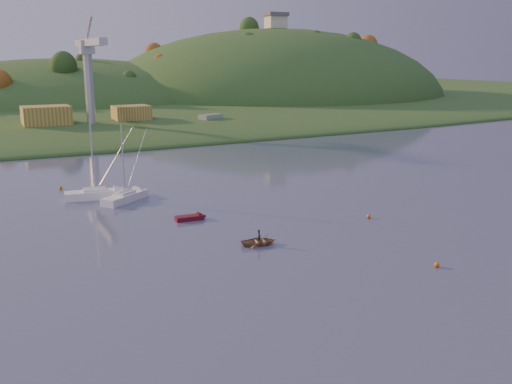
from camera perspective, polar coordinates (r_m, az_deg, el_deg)
name	(u,v)px	position (r m, az deg, el deg)	size (l,w,h in m)	color
ground	(462,371)	(39.14, 19.88, -16.47)	(500.00, 500.00, 0.00)	#3E4365
far_shore	(32,103)	(254.43, -21.48, 8.30)	(620.00, 220.00, 1.50)	#2F5321
shore_slope	(56,118)	(190.13, -19.35, 7.01)	(640.00, 150.00, 7.00)	#2F5321
hill_center	(65,106)	(235.92, -18.52, 8.20)	(140.00, 120.00, 36.00)	#2F5321
hill_right	(275,101)	(249.45, 1.93, 9.13)	(150.00, 130.00, 60.00)	#2F5321
hilltop_house	(276,20)	(249.14, 2.00, 16.81)	(9.00, 7.00, 6.45)	beige
hillside_trees	(47,112)	(209.87, -20.14, 7.50)	(280.00, 50.00, 32.00)	#1E4017
wharf	(103,128)	(148.73, -15.08, 6.17)	(42.00, 16.00, 2.40)	slate
shed_west	(46,116)	(147.18, -20.22, 7.14)	(11.00, 8.00, 4.80)	olive
shed_east	(131,113)	(152.17, -12.35, 7.69)	(9.00, 7.00, 4.00)	olive
dock_crane	(89,63)	(143.53, -16.35, 12.24)	(3.20, 28.00, 20.30)	#B7B7BC
sailboat_near	(125,196)	(78.11, -12.97, -0.43)	(7.24, 6.18, 10.23)	white
sailboat_far	(95,193)	(80.65, -15.83, -0.14)	(8.11, 3.55, 10.87)	white
canoe	(259,241)	(58.86, 0.31, -4.97)	(2.62, 3.67, 0.76)	#8F6C4E
paddler	(259,239)	(58.77, 0.31, -4.68)	(0.51, 0.33, 1.39)	black
red_tender	(195,217)	(68.27, -6.10, -2.52)	(3.92, 1.57, 1.31)	#530B15
work_vessel	(211,124)	(153.11, -4.55, 6.84)	(15.67, 10.64, 3.80)	slate
buoy_0	(437,265)	(55.46, 17.63, -6.95)	(0.50, 0.50, 0.50)	#DC570B
buoy_1	(369,216)	(69.60, 11.22, -2.41)	(0.50, 0.50, 0.50)	#DC570B
buoy_3	(61,188)	(87.68, -18.95, 0.40)	(0.50, 0.50, 0.50)	#DC570B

